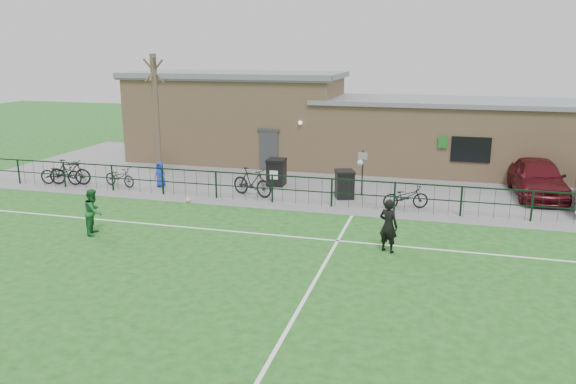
% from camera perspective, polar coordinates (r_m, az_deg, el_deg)
% --- Properties ---
extents(ground, '(90.00, 90.00, 0.00)m').
position_cam_1_polar(ground, '(15.74, -4.89, -8.97)').
color(ground, '#184F17').
rests_on(ground, ground).
extents(paving_strip, '(34.00, 13.00, 0.02)m').
position_cam_1_polar(paving_strip, '(28.20, 4.58, 1.59)').
color(paving_strip, slate).
rests_on(paving_strip, ground).
extents(pitch_line_touch, '(28.00, 0.10, 0.01)m').
position_cam_1_polar(pitch_line_touch, '(22.80, 1.87, -1.47)').
color(pitch_line_touch, white).
rests_on(pitch_line_touch, ground).
extents(pitch_line_mid, '(28.00, 0.10, 0.01)m').
position_cam_1_polar(pitch_line_mid, '(19.29, -0.79, -4.44)').
color(pitch_line_mid, white).
rests_on(pitch_line_mid, ground).
extents(pitch_line_perp, '(0.10, 16.00, 0.01)m').
position_cam_1_polar(pitch_line_perp, '(15.21, 2.31, -9.77)').
color(pitch_line_perp, white).
rests_on(pitch_line_perp, ground).
extents(perimeter_fence, '(28.00, 0.10, 1.20)m').
position_cam_1_polar(perimeter_fence, '(22.83, 2.00, 0.10)').
color(perimeter_fence, black).
rests_on(perimeter_fence, ground).
extents(bare_tree, '(0.30, 0.30, 6.00)m').
position_cam_1_polar(bare_tree, '(27.56, -13.23, 7.27)').
color(bare_tree, '#4D3C2F').
rests_on(bare_tree, ground).
extents(wheelie_bin_left, '(0.80, 0.90, 1.17)m').
position_cam_1_polar(wheelie_bin_left, '(26.13, -1.18, 1.94)').
color(wheelie_bin_left, black).
rests_on(wheelie_bin_left, paving_strip).
extents(wheelie_bin_right, '(0.96, 1.02, 1.11)m').
position_cam_1_polar(wheelie_bin_right, '(24.04, 5.77, 0.70)').
color(wheelie_bin_right, black).
rests_on(wheelie_bin_right, paving_strip).
extents(sign_post, '(0.07, 0.07, 2.00)m').
position_cam_1_polar(sign_post, '(24.36, 7.55, 1.91)').
color(sign_post, black).
rests_on(sign_post, paving_strip).
extents(car_maroon, '(2.21, 4.95, 1.65)m').
position_cam_1_polar(car_maroon, '(26.40, 24.03, 1.35)').
color(car_maroon, '#490D13').
rests_on(car_maroon, paving_strip).
extents(bicycle_a, '(2.13, 0.97, 1.08)m').
position_cam_1_polar(bicycle_a, '(28.35, -22.06, 1.78)').
color(bicycle_a, black).
rests_on(bicycle_a, paving_strip).
extents(bicycle_b, '(2.07, 0.93, 1.20)m').
position_cam_1_polar(bicycle_b, '(28.15, -21.28, 1.89)').
color(bicycle_b, black).
rests_on(bicycle_b, paving_strip).
extents(bicycle_c, '(1.80, 0.95, 0.90)m').
position_cam_1_polar(bicycle_c, '(27.10, -16.73, 1.49)').
color(bicycle_c, black).
rests_on(bicycle_c, paving_strip).
extents(bicycle_d, '(2.12, 1.21, 1.23)m').
position_cam_1_polar(bicycle_d, '(24.26, -3.66, 1.01)').
color(bicycle_d, black).
rests_on(bicycle_d, paving_strip).
extents(bicycle_e, '(1.94, 1.24, 0.96)m').
position_cam_1_polar(bicycle_e, '(22.82, 11.86, -0.47)').
color(bicycle_e, black).
rests_on(bicycle_e, paving_strip).
extents(spectator_child, '(0.61, 0.44, 1.16)m').
position_cam_1_polar(spectator_child, '(26.46, -12.84, 1.74)').
color(spectator_child, '#1531CA').
rests_on(spectator_child, paving_strip).
extents(goalkeeper_kick, '(1.88, 3.75, 2.26)m').
position_cam_1_polar(goalkeeper_kick, '(17.89, 10.08, -3.21)').
color(goalkeeper_kick, black).
rests_on(goalkeeper_kick, ground).
extents(outfield_player, '(0.80, 0.91, 1.59)m').
position_cam_1_polar(outfield_player, '(20.40, -19.16, -1.89)').
color(outfield_player, '#1C632D').
rests_on(outfield_player, ground).
extents(ball_ground, '(0.23, 0.23, 0.23)m').
position_cam_1_polar(ball_ground, '(23.69, -10.10, -0.81)').
color(ball_ground, silver).
rests_on(ball_ground, ground).
extents(clubhouse, '(24.25, 5.40, 4.96)m').
position_cam_1_polar(clubhouse, '(30.88, 4.11, 6.88)').
color(clubhouse, tan).
rests_on(clubhouse, ground).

